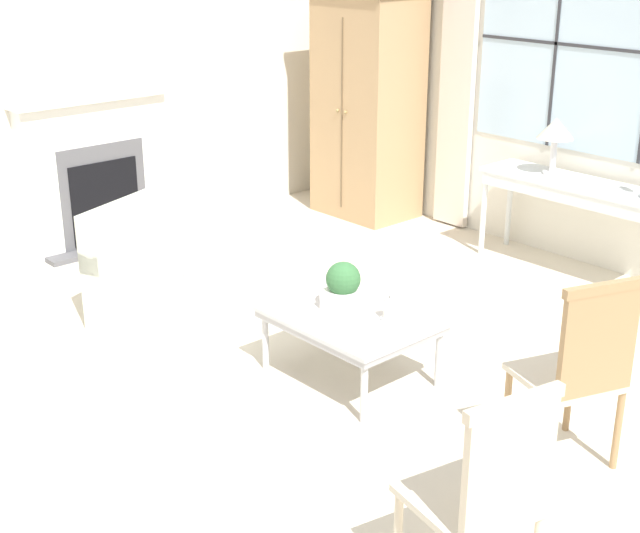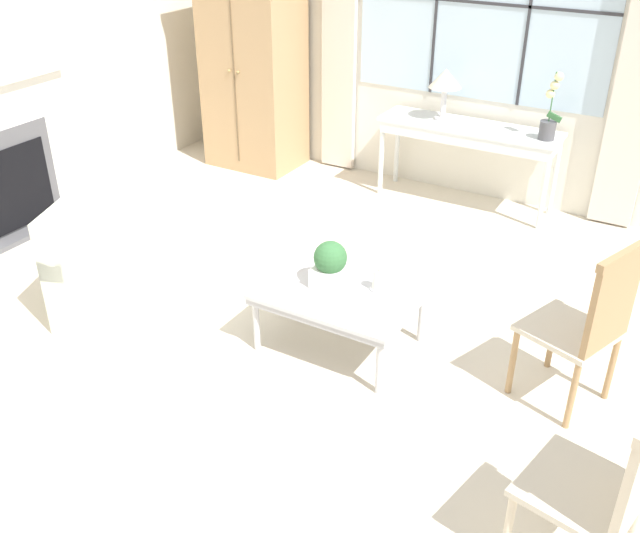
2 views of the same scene
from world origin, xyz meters
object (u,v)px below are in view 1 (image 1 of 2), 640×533
object	(u,v)px
side_chair_wooden	(581,364)
table_lamp	(556,131)
pillar_candle	(389,309)
coffee_table	(351,321)
console_table	(578,192)
armoire	(367,103)
potted_plant_small	(343,286)
armchair_upholstered	(169,280)
fireplace	(95,156)
accent_chair_wooden	(488,488)

from	to	relation	value
side_chair_wooden	table_lamp	bearing A→B (deg)	127.32
table_lamp	pillar_candle	distance (m)	2.49
table_lamp	side_chair_wooden	bearing A→B (deg)	-52.68
coffee_table	pillar_candle	bearing A→B (deg)	29.56
side_chair_wooden	pillar_candle	xyz separation A→B (m)	(-1.20, -0.05, -0.10)
table_lamp	side_chair_wooden	world-z (taller)	table_lamp
side_chair_wooden	console_table	bearing A→B (deg)	123.26
coffee_table	side_chair_wooden	bearing A→B (deg)	6.51
console_table	pillar_candle	size ratio (longest dim) A/B	10.81
armoire	table_lamp	distance (m)	1.90
potted_plant_small	pillar_candle	bearing A→B (deg)	20.20
armchair_upholstered	side_chair_wooden	bearing A→B (deg)	9.16
potted_plant_small	fireplace	bearing A→B (deg)	178.29
accent_chair_wooden	potted_plant_small	world-z (taller)	accent_chair_wooden
armoire	console_table	world-z (taller)	armoire
fireplace	coffee_table	size ratio (longest dim) A/B	2.44
armchair_upholstered	coffee_table	xyz separation A→B (m)	(1.45, 0.30, 0.10)
armoire	console_table	distance (m)	2.18
console_table	side_chair_wooden	distance (m)	2.74
fireplace	console_table	world-z (taller)	fireplace
armoire	pillar_candle	xyz separation A→B (m)	(2.45, -2.25, -0.56)
accent_chair_wooden	pillar_candle	bearing A→B (deg)	145.20
accent_chair_wooden	fireplace	bearing A→B (deg)	167.78
armchair_upholstered	accent_chair_wooden	world-z (taller)	accent_chair_wooden
console_table	potted_plant_small	xyz separation A→B (m)	(0.03, -2.44, -0.09)
fireplace	accent_chair_wooden	size ratio (longest dim) A/B	2.35
armchair_upholstered	coffee_table	world-z (taller)	armchair_upholstered
console_table	coffee_table	size ratio (longest dim) A/B	1.65
coffee_table	potted_plant_small	distance (m)	0.20
table_lamp	armchair_upholstered	bearing A→B (deg)	-111.58
table_lamp	side_chair_wooden	size ratio (longest dim) A/B	0.43
console_table	potted_plant_small	bearing A→B (deg)	-89.38
fireplace	armoire	distance (m)	2.43
accent_chair_wooden	console_table	bearing A→B (deg)	118.16
side_chair_wooden	pillar_candle	world-z (taller)	side_chair_wooden
console_table	armchair_upholstered	distance (m)	3.08
armchair_upholstered	pillar_candle	bearing A→B (deg)	14.01
table_lamp	pillar_candle	bearing A→B (deg)	-76.73
armoire	table_lamp	bearing A→B (deg)	3.15
accent_chair_wooden	pillar_candle	xyz separation A→B (m)	(-1.51, 1.05, -0.08)
coffee_table	potted_plant_small	bearing A→B (deg)	172.09
fireplace	pillar_candle	world-z (taller)	fireplace
table_lamp	accent_chair_wooden	size ratio (longest dim) A/B	0.45
side_chair_wooden	potted_plant_small	xyz separation A→B (m)	(-1.47, -0.15, -0.01)
armchair_upholstered	pillar_candle	world-z (taller)	armchair_upholstered
accent_chair_wooden	coffee_table	xyz separation A→B (m)	(-1.71, 0.94, -0.18)
armoire	console_table	bearing A→B (deg)	2.39
armchair_upholstered	side_chair_wooden	world-z (taller)	side_chair_wooden
coffee_table	table_lamp	bearing A→B (deg)	98.29
fireplace	pillar_candle	xyz separation A→B (m)	(3.30, 0.01, -0.29)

